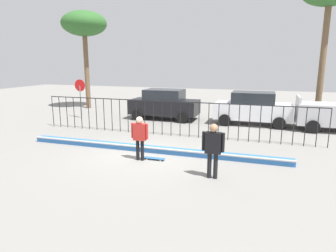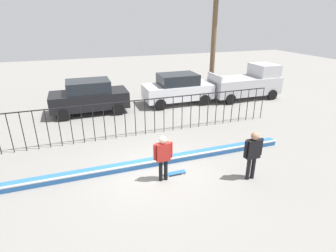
# 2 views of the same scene
# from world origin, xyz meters

# --- Properties ---
(ground_plane) EXTENTS (60.00, 60.00, 0.00)m
(ground_plane) POSITION_xyz_m (0.00, 0.00, 0.00)
(ground_plane) COLOR gray
(bowl_coping_ledge) EXTENTS (11.00, 0.41, 0.27)m
(bowl_coping_ledge) POSITION_xyz_m (0.00, 0.56, 0.12)
(bowl_coping_ledge) COLOR #2D6BB7
(bowl_coping_ledge) RESTS_ON ground
(perimeter_fence) EXTENTS (14.04, 0.04, 1.73)m
(perimeter_fence) POSITION_xyz_m (0.00, 3.42, 1.07)
(perimeter_fence) COLOR black
(perimeter_fence) RESTS_ON ground
(skateboarder) EXTENTS (0.67, 0.25, 1.65)m
(skateboarder) POSITION_xyz_m (0.05, -0.54, 0.99)
(skateboarder) COLOR black
(skateboarder) RESTS_ON ground
(skateboard) EXTENTS (0.80, 0.20, 0.07)m
(skateboard) POSITION_xyz_m (0.54, -0.35, 0.06)
(skateboard) COLOR #26598C
(skateboard) RESTS_ON ground
(camera_operator) EXTENTS (0.71, 0.26, 1.75)m
(camera_operator) POSITION_xyz_m (2.90, -1.44, 1.05)
(camera_operator) COLOR black
(camera_operator) RESTS_ON ground
(parked_car_black) EXTENTS (4.30, 2.12, 1.90)m
(parked_car_black) POSITION_xyz_m (-1.74, 7.48, 0.97)
(parked_car_black) COLOR black
(parked_car_black) RESTS_ON ground
(parked_car_white) EXTENTS (4.30, 2.12, 1.90)m
(parked_car_white) POSITION_xyz_m (3.69, 7.49, 0.97)
(parked_car_white) COLOR silver
(parked_car_white) RESTS_ON ground
(pickup_truck) EXTENTS (4.70, 2.12, 2.24)m
(pickup_truck) POSITION_xyz_m (8.59, 7.08, 1.04)
(pickup_truck) COLOR #B7B7BC
(pickup_truck) RESTS_ON ground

